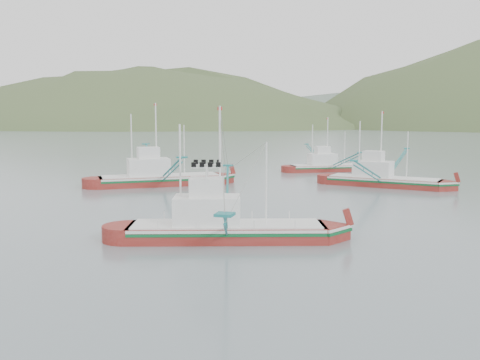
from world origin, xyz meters
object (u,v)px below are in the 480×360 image
(main_boat, at_px, (225,213))
(bg_boat_left, at_px, (160,167))
(bg_boat_right, at_px, (383,172))
(bg_boat_far, at_px, (329,159))

(main_boat, height_order, bg_boat_left, bg_boat_left)
(bg_boat_right, relative_size, bg_boat_left, 0.98)
(main_boat, distance_m, bg_boat_right, 34.79)
(bg_boat_far, height_order, bg_boat_left, bg_boat_left)
(main_boat, xyz_separation_m, bg_boat_far, (1.99, 49.99, -0.05))
(bg_boat_far, relative_size, bg_boat_right, 0.87)
(bg_boat_right, bearing_deg, bg_boat_left, -152.68)
(bg_boat_far, distance_m, bg_boat_right, 18.81)
(bg_boat_far, height_order, bg_boat_right, bg_boat_right)
(bg_boat_right, distance_m, bg_boat_left, 28.01)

